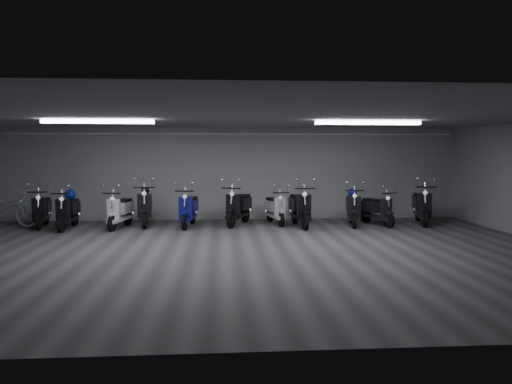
{
  "coord_description": "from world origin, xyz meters",
  "views": [
    {
      "loc": [
        -0.33,
        -9.92,
        2.09
      ],
      "look_at": [
        0.56,
        2.5,
        1.05
      ],
      "focal_mm": 34.19,
      "sensor_mm": 36.0,
      "label": 1
    }
  ],
  "objects": [
    {
      "name": "front_wall",
      "position": [
        0.0,
        -5.0,
        1.4
      ],
      "size": [
        14.0,
        0.01,
        2.8
      ],
      "primitive_type": "cube",
      "color": "gray",
      "rests_on": "ground"
    },
    {
      "name": "scooter_10",
      "position": [
        5.41,
        3.59,
        0.69
      ],
      "size": [
        1.05,
        1.95,
        1.39
      ],
      "primitive_type": null,
      "rotation": [
        0.0,
        0.0,
        -0.24
      ],
      "color": "black",
      "rests_on": "floor"
    },
    {
      "name": "helmet_2",
      "position": [
        3.42,
        3.72,
        0.92
      ],
      "size": [
        0.25,
        0.25,
        0.25
      ],
      "primitive_type": "sphere",
      "color": "#0E109C",
      "rests_on": "scooter_8"
    },
    {
      "name": "scooter_9",
      "position": [
        4.06,
        3.44,
        0.59
      ],
      "size": [
        1.02,
        1.68,
        1.19
      ],
      "primitive_type": null,
      "rotation": [
        0.0,
        0.0,
        0.33
      ],
      "color": "black",
      "rests_on": "floor"
    },
    {
      "name": "fluor_strip_left",
      "position": [
        -3.0,
        1.0,
        2.74
      ],
      "size": [
        2.4,
        0.18,
        0.08
      ],
      "primitive_type": "cube",
      "color": "white",
      "rests_on": "ceiling"
    },
    {
      "name": "scooter_3",
      "position": [
        -2.47,
        3.86,
        0.7
      ],
      "size": [
        0.82,
        1.93,
        1.39
      ],
      "primitive_type": null,
      "rotation": [
        0.0,
        0.0,
        0.11
      ],
      "color": "black",
      "rests_on": "floor"
    },
    {
      "name": "ceiling",
      "position": [
        0.0,
        0.0,
        2.8
      ],
      "size": [
        14.0,
        10.0,
        0.01
      ],
      "primitive_type": "cube",
      "color": "slate",
      "rests_on": "ground"
    },
    {
      "name": "bicycle",
      "position": [
        -6.28,
        3.9,
        0.63
      ],
      "size": [
        2.06,
        1.1,
        1.27
      ],
      "primitive_type": "imported",
      "rotation": [
        0.0,
        0.0,
        1.35
      ],
      "color": "silver",
      "rests_on": "floor"
    },
    {
      "name": "back_wall",
      "position": [
        0.0,
        5.0,
        1.4
      ],
      "size": [
        14.0,
        0.01,
        2.8
      ],
      "primitive_type": "cube",
      "color": "gray",
      "rests_on": "ground"
    },
    {
      "name": "scooter_0",
      "position": [
        -5.25,
        3.74,
        0.63
      ],
      "size": [
        0.86,
        1.78,
        1.27
      ],
      "primitive_type": null,
      "rotation": [
        0.0,
        0.0,
        0.18
      ],
      "color": "black",
      "rests_on": "floor"
    },
    {
      "name": "scooter_7",
      "position": [
        1.84,
        3.37,
        0.69
      ],
      "size": [
        0.75,
        1.9,
        1.38
      ],
      "primitive_type": null,
      "rotation": [
        0.0,
        0.0,
        0.07
      ],
      "color": "black",
      "rests_on": "floor"
    },
    {
      "name": "scooter_2",
      "position": [
        -3.09,
        3.46,
        0.62
      ],
      "size": [
        0.86,
        1.74,
        1.24
      ],
      "primitive_type": null,
      "rotation": [
        0.0,
        0.0,
        -0.19
      ],
      "color": "silver",
      "rests_on": "floor"
    },
    {
      "name": "scooter_5",
      "position": [
        0.15,
        3.79,
        0.68
      ],
      "size": [
        1.24,
        1.92,
        1.36
      ],
      "primitive_type": null,
      "rotation": [
        0.0,
        0.0,
        -0.38
      ],
      "color": "black",
      "rests_on": "floor"
    },
    {
      "name": "helmet_1",
      "position": [
        -2.49,
        4.11,
        0.98
      ],
      "size": [
        0.23,
        0.23,
        0.23
      ],
      "primitive_type": "sphere",
      "color": "black",
      "rests_on": "scooter_3"
    },
    {
      "name": "helmet_0",
      "position": [
        -4.45,
        3.63,
        0.92
      ],
      "size": [
        0.29,
        0.29,
        0.29
      ],
      "primitive_type": "sphere",
      "color": "navy",
      "rests_on": "scooter_1"
    },
    {
      "name": "conduit",
      "position": [
        0.0,
        4.92,
        2.62
      ],
      "size": [
        13.6,
        0.05,
        0.05
      ],
      "primitive_type": "cylinder",
      "rotation": [
        0.0,
        1.57,
        0.0
      ],
      "color": "white",
      "rests_on": "back_wall"
    },
    {
      "name": "scooter_8",
      "position": [
        3.37,
        3.48,
        0.65
      ],
      "size": [
        0.89,
        1.81,
        1.29
      ],
      "primitive_type": null,
      "rotation": [
        0.0,
        0.0,
        -0.19
      ],
      "color": "black",
      "rests_on": "floor"
    },
    {
      "name": "scooter_4",
      "position": [
        -1.24,
        3.56,
        0.65
      ],
      "size": [
        0.8,
        1.8,
        1.29
      ],
      "primitive_type": null,
      "rotation": [
        0.0,
        0.0,
        -0.13
      ],
      "color": "navy",
      "rests_on": "floor"
    },
    {
      "name": "floor",
      "position": [
        0.0,
        0.0,
        -0.01
      ],
      "size": [
        14.0,
        10.0,
        0.01
      ],
      "primitive_type": "cube",
      "color": "#3D3C3F",
      "rests_on": "ground"
    },
    {
      "name": "fluor_strip_right",
      "position": [
        3.0,
        1.0,
        2.74
      ],
      "size": [
        2.4,
        0.18,
        0.08
      ],
      "primitive_type": "cube",
      "color": "white",
      "rests_on": "ceiling"
    },
    {
      "name": "scooter_1",
      "position": [
        -4.45,
        3.39,
        0.63
      ],
      "size": [
        0.57,
        1.69,
        1.25
      ],
      "primitive_type": null,
      "rotation": [
        0.0,
        0.0,
        -0.0
      ],
      "color": "black",
      "rests_on": "floor"
    },
    {
      "name": "scooter_6",
      "position": [
        1.22,
        3.89,
        0.59
      ],
      "size": [
        0.84,
        1.66,
        1.18
      ],
      "primitive_type": null,
      "rotation": [
        0.0,
        0.0,
        0.2
      ],
      "color": "silver",
      "rests_on": "floor"
    }
  ]
}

